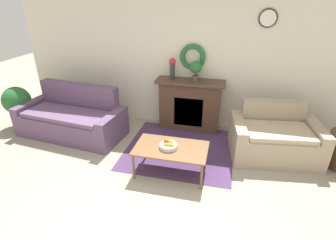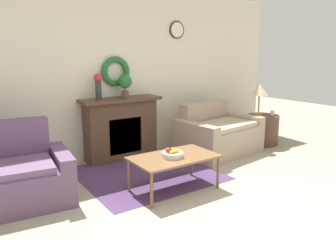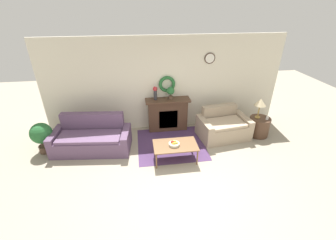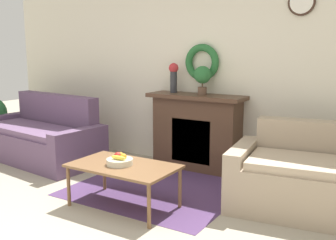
# 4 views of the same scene
# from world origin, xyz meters

# --- Properties ---
(floor_rug) EXTENTS (1.80, 1.72, 0.01)m
(floor_rug) POSITION_xyz_m (0.01, 1.75, 0.00)
(floor_rug) COLOR #4C335B
(floor_rug) RESTS_ON ground_plane
(wall_back) EXTENTS (6.80, 0.16, 2.70)m
(wall_back) POSITION_xyz_m (0.00, 2.79, 1.35)
(wall_back) COLOR beige
(wall_back) RESTS_ON ground_plane
(fireplace) EXTENTS (1.28, 0.41, 0.98)m
(fireplace) POSITION_xyz_m (0.04, 2.59, 0.50)
(fireplace) COLOR #4C3323
(fireplace) RESTS_ON ground_plane
(couch_left) EXTENTS (2.04, 1.06, 0.91)m
(couch_left) POSITION_xyz_m (-2.05, 1.83, 0.31)
(couch_left) COLOR #604766
(couch_left) RESTS_ON ground_plane
(loveseat_right) EXTENTS (1.46, 1.07, 0.84)m
(loveseat_right) POSITION_xyz_m (1.54, 1.95, 0.31)
(loveseat_right) COLOR tan
(loveseat_right) RESTS_ON ground_plane
(coffee_table) EXTENTS (1.05, 0.62, 0.43)m
(coffee_table) POSITION_xyz_m (0.01, 1.08, 0.40)
(coffee_table) COLOR brown
(coffee_table) RESTS_ON ground_plane
(fruit_bowl) EXTENTS (0.26, 0.26, 0.12)m
(fruit_bowl) POSITION_xyz_m (-0.02, 1.07, 0.48)
(fruit_bowl) COLOR beige
(fruit_bowl) RESTS_ON coffee_table
(vase_on_mantel_left) EXTENTS (0.13, 0.13, 0.39)m
(vase_on_mantel_left) POSITION_xyz_m (-0.31, 2.59, 1.21)
(vase_on_mantel_left) COLOR #2D2D33
(vase_on_mantel_left) RESTS_ON fireplace
(potted_plant_on_mantel) EXTENTS (0.22, 0.22, 0.36)m
(potted_plant_on_mantel) POSITION_xyz_m (0.12, 2.57, 1.21)
(potted_plant_on_mantel) COLOR brown
(potted_plant_on_mantel) RESTS_ON fireplace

